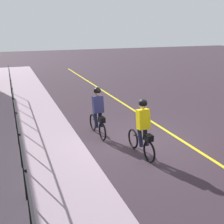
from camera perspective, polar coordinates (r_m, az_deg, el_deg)
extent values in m
plane|color=#32262F|center=(9.35, 5.31, -6.71)|extent=(80.00, 80.00, 0.00)
cube|color=yellow|center=(10.12, 13.48, -5.18)|extent=(36.00, 0.12, 0.01)
cube|color=gray|center=(8.49, -15.99, -9.48)|extent=(40.00, 3.20, 0.15)
cylinder|color=black|center=(4.86, -17.00, -19.77)|extent=(0.04, 0.04, 1.60)
cylinder|color=black|center=(6.19, -18.31, -11.23)|extent=(0.04, 0.04, 1.60)
cylinder|color=black|center=(7.60, -19.10, -5.78)|extent=(0.04, 0.04, 1.60)
cylinder|color=black|center=(9.06, -19.63, -2.06)|extent=(0.04, 0.04, 1.60)
cylinder|color=black|center=(10.55, -20.01, 0.62)|extent=(0.04, 0.04, 1.60)
cylinder|color=black|center=(12.06, -20.30, 2.64)|extent=(0.04, 0.04, 1.60)
cylinder|color=black|center=(13.58, -20.52, 4.20)|extent=(0.04, 0.04, 1.60)
cylinder|color=black|center=(15.11, -20.70, 5.45)|extent=(0.04, 0.04, 1.60)
cylinder|color=black|center=(16.64, -20.85, 6.47)|extent=(0.04, 0.04, 1.60)
cube|color=black|center=(8.85, -20.13, 2.52)|extent=(15.59, 0.04, 0.04)
torus|color=black|center=(8.92, 4.49, -5.64)|extent=(0.66, 0.07, 0.66)
torus|color=black|center=(8.08, 7.90, -8.32)|extent=(0.66, 0.07, 0.66)
cube|color=black|center=(8.39, 6.16, -5.36)|extent=(0.93, 0.06, 0.24)
cylinder|color=black|center=(8.21, 6.70, -4.77)|extent=(0.03, 0.03, 0.35)
cube|color=yellow|center=(8.09, 6.65, -1.54)|extent=(0.35, 0.37, 0.63)
sphere|color=tan|center=(8.00, 6.58, 1.41)|extent=(0.22, 0.22, 0.22)
sphere|color=black|center=(7.98, 6.60, 1.90)|extent=(0.26, 0.26, 0.26)
cylinder|color=#191E38|center=(8.21, 5.97, -5.13)|extent=(0.34, 0.13, 0.65)
cylinder|color=#191E38|center=(8.30, 7.19, -4.91)|extent=(0.34, 0.13, 0.65)
cube|color=black|center=(7.95, 7.84, -5.45)|extent=(0.24, 0.21, 0.18)
torus|color=black|center=(10.40, -4.09, -2.16)|extent=(0.66, 0.07, 0.66)
torus|color=black|center=(9.48, -2.05, -4.15)|extent=(0.66, 0.07, 0.66)
cube|color=black|center=(9.85, -3.14, -1.75)|extent=(0.93, 0.06, 0.24)
cylinder|color=black|center=(9.67, -2.86, -1.18)|extent=(0.03, 0.03, 0.35)
cube|color=#23244E|center=(9.57, -3.00, 1.60)|extent=(0.35, 0.37, 0.63)
sphere|color=tan|center=(9.51, -3.15, 4.11)|extent=(0.22, 0.22, 0.22)
sphere|color=black|center=(9.49, -3.15, 4.52)|extent=(0.26, 0.26, 0.26)
cylinder|color=#191E38|center=(9.68, -3.47, -1.48)|extent=(0.34, 0.13, 0.65)
cylinder|color=#191E38|center=(9.74, -2.36, -1.33)|extent=(0.34, 0.13, 0.65)
cube|color=black|center=(9.37, -2.18, -1.66)|extent=(0.24, 0.21, 0.18)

